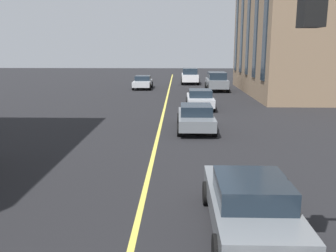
% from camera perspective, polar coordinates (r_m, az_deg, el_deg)
% --- Properties ---
extents(lane_centre_line, '(80.00, 0.16, 0.01)m').
position_cam_1_polar(lane_centre_line, '(21.22, -1.08, 0.61)').
color(lane_centre_line, '#D8C64C').
rests_on(lane_centre_line, ground_plane).
extents(car_grey_mid, '(4.70, 2.14, 1.88)m').
position_cam_1_polar(car_grey_mid, '(37.57, 7.66, 6.98)').
color(car_grey_mid, slate).
rests_on(car_grey_mid, ground_plane).
extents(car_grey_far, '(4.40, 1.95, 1.37)m').
position_cam_1_polar(car_grey_far, '(8.81, 12.70, -11.73)').
color(car_grey_far, slate).
rests_on(car_grey_far, ground_plane).
extents(car_silver_parked_b, '(4.40, 1.95, 1.37)m').
position_cam_1_polar(car_silver_parked_b, '(26.21, 5.04, 4.30)').
color(car_silver_parked_b, '#B7BABF').
rests_on(car_silver_parked_b, ground_plane).
extents(car_grey_near, '(4.40, 1.95, 1.37)m').
position_cam_1_polar(car_grey_near, '(19.10, 4.39, 1.42)').
color(car_grey_near, slate).
rests_on(car_grey_near, ground_plane).
extents(car_white_trailing, '(4.70, 2.14, 1.88)m').
position_cam_1_polar(car_white_trailing, '(44.79, 3.45, 7.87)').
color(car_white_trailing, silver).
rests_on(car_white_trailing, ground_plane).
extents(car_silver_oncoming, '(4.40, 1.95, 1.37)m').
position_cam_1_polar(car_silver_oncoming, '(39.28, -3.98, 6.89)').
color(car_silver_oncoming, '#B7BABF').
rests_on(car_silver_oncoming, ground_plane).
extents(building_right_near, '(17.25, 11.00, 12.86)m').
position_cam_1_polar(building_right_near, '(37.17, 21.11, 14.69)').
color(building_right_near, '#846B51').
rests_on(building_right_near, ground_plane).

